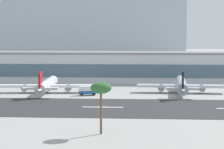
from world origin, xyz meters
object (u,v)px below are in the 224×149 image
Objects in this scene: service_box_truck_0 at (87,90)px; distant_hotel_block at (91,31)px; airliner_red_tail_gate_0 at (47,85)px; airliner_black_tail_gate_1 at (181,85)px; terminal_building at (127,67)px; palm_tree_1 at (101,89)px.

distant_hotel_block is at bearing 81.19° from service_box_truck_0.
service_box_truck_0 is at bearing -83.59° from distant_hotel_block.
service_box_truck_0 is (17.99, -160.19, -22.38)m from distant_hotel_block.
airliner_black_tail_gate_1 is at bearing -91.00° from airliner_red_tail_gate_0.
distant_hotel_block reaches higher than terminal_building.
palm_tree_1 is (11.45, -68.10, 7.79)m from service_box_truck_0.
terminal_building is 3.92× the size of airliner_red_tail_gate_0.
palm_tree_1 reaches higher than airliner_red_tail_gate_0.
distant_hotel_block is 162.74m from service_box_truck_0.
service_box_truck_0 is 69.50m from palm_tree_1.
distant_hotel_block is at bearing 105.57° from terminal_building.
service_box_truck_0 is at bearing -116.16° from airliner_red_tail_gate_0.
distant_hotel_block reaches higher than palm_tree_1.
terminal_building is 55.87m from airliner_red_tail_gate_0.
terminal_building reaches higher than palm_tree_1.
distant_hotel_block is 155.31m from airliner_red_tail_gate_0.
service_box_truck_0 is (-33.37, -9.23, -1.11)m from airliner_black_tail_gate_1.
airliner_red_tail_gate_0 is at bearing 110.16° from palm_tree_1.
service_box_truck_0 is at bearing -101.63° from terminal_building.
distant_hotel_block is at bearing 97.35° from palm_tree_1.
terminal_building is at bearing 90.06° from palm_tree_1.
terminal_building reaches higher than service_box_truck_0.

